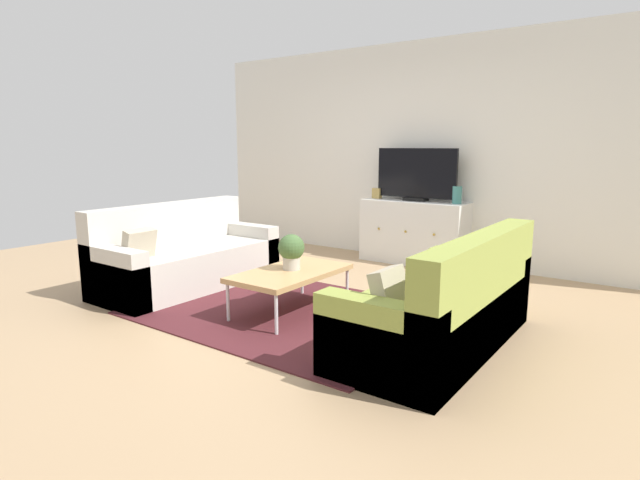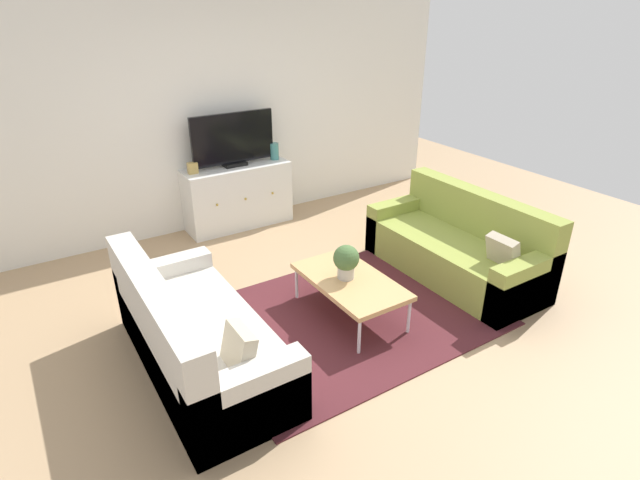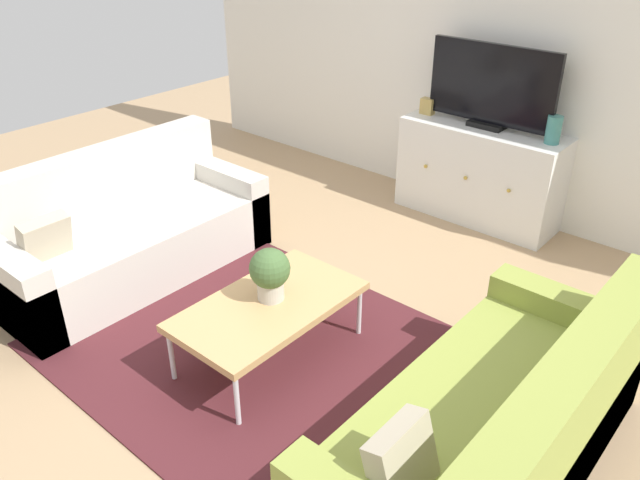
{
  "view_description": "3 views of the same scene",
  "coord_description": "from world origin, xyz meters",
  "px_view_note": "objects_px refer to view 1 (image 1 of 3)",
  "views": [
    {
      "loc": [
        2.76,
        -3.49,
        1.45
      ],
      "look_at": [
        0.0,
        0.33,
        0.58
      ],
      "focal_mm": 28.87,
      "sensor_mm": 36.0,
      "label": 1
    },
    {
      "loc": [
        -2.3,
        -3.27,
        2.63
      ],
      "look_at": [
        0.0,
        0.33,
        0.58
      ],
      "focal_mm": 28.51,
      "sensor_mm": 36.0,
      "label": 2
    },
    {
      "loc": [
        2.15,
        -2.16,
        2.39
      ],
      "look_at": [
        0.0,
        0.33,
        0.58
      ],
      "focal_mm": 35.54,
      "sensor_mm": 36.0,
      "label": 3
    }
  ],
  "objects_px": {
    "couch_right_side": "(447,311)",
    "mantel_clock": "(377,193)",
    "coffee_table": "(291,274)",
    "potted_plant": "(291,250)",
    "flat_screen_tv": "(416,175)",
    "glass_vase": "(457,195)",
    "tv_console": "(414,232)",
    "couch_left_side": "(183,259)"
  },
  "relations": [
    {
      "from": "glass_vase",
      "to": "potted_plant",
      "type": "bearing_deg",
      "value": -103.39
    },
    {
      "from": "couch_right_side",
      "to": "glass_vase",
      "type": "xyz_separation_m",
      "value": [
        -0.88,
        2.37,
        0.59
      ]
    },
    {
      "from": "coffee_table",
      "to": "flat_screen_tv",
      "type": "distance_m",
      "value": 2.54
    },
    {
      "from": "coffee_table",
      "to": "tv_console",
      "type": "relative_size",
      "value": 0.83
    },
    {
      "from": "flat_screen_tv",
      "to": "glass_vase",
      "type": "relative_size",
      "value": 5.02
    },
    {
      "from": "tv_console",
      "to": "mantel_clock",
      "type": "height_order",
      "value": "mantel_clock"
    },
    {
      "from": "tv_console",
      "to": "flat_screen_tv",
      "type": "bearing_deg",
      "value": 90.0
    },
    {
      "from": "coffee_table",
      "to": "potted_plant",
      "type": "distance_m",
      "value": 0.21
    },
    {
      "from": "couch_right_side",
      "to": "mantel_clock",
      "type": "height_order",
      "value": "mantel_clock"
    },
    {
      "from": "mantel_clock",
      "to": "flat_screen_tv",
      "type": "bearing_deg",
      "value": 2.15
    },
    {
      "from": "tv_console",
      "to": "glass_vase",
      "type": "distance_m",
      "value": 0.72
    },
    {
      "from": "couch_right_side",
      "to": "tv_console",
      "type": "distance_m",
      "value": 2.76
    },
    {
      "from": "potted_plant",
      "to": "mantel_clock",
      "type": "relative_size",
      "value": 2.39
    },
    {
      "from": "coffee_table",
      "to": "couch_left_side",
      "type": "bearing_deg",
      "value": 178.84
    },
    {
      "from": "couch_left_side",
      "to": "mantel_clock",
      "type": "distance_m",
      "value": 2.61
    },
    {
      "from": "couch_right_side",
      "to": "tv_console",
      "type": "relative_size",
      "value": 1.44
    },
    {
      "from": "potted_plant",
      "to": "tv_console",
      "type": "xyz_separation_m",
      "value": [
        0.03,
        2.36,
        -0.16
      ]
    },
    {
      "from": "couch_left_side",
      "to": "couch_right_side",
      "type": "relative_size",
      "value": 1.0
    },
    {
      "from": "couch_right_side",
      "to": "flat_screen_tv",
      "type": "xyz_separation_m",
      "value": [
        -1.41,
        2.39,
        0.81
      ]
    },
    {
      "from": "tv_console",
      "to": "glass_vase",
      "type": "xyz_separation_m",
      "value": [
        0.53,
        0.0,
        0.49
      ]
    },
    {
      "from": "coffee_table",
      "to": "glass_vase",
      "type": "bearing_deg",
      "value": 77.34
    },
    {
      "from": "couch_left_side",
      "to": "mantel_clock",
      "type": "height_order",
      "value": "mantel_clock"
    },
    {
      "from": "couch_right_side",
      "to": "flat_screen_tv",
      "type": "distance_m",
      "value": 2.89
    },
    {
      "from": "couch_right_side",
      "to": "mantel_clock",
      "type": "xyz_separation_m",
      "value": [
        -1.94,
        2.37,
        0.56
      ]
    },
    {
      "from": "glass_vase",
      "to": "mantel_clock",
      "type": "distance_m",
      "value": 1.07
    },
    {
      "from": "potted_plant",
      "to": "flat_screen_tv",
      "type": "xyz_separation_m",
      "value": [
        0.03,
        2.38,
        0.54
      ]
    },
    {
      "from": "couch_right_side",
      "to": "potted_plant",
      "type": "bearing_deg",
      "value": 179.58
    },
    {
      "from": "flat_screen_tv",
      "to": "potted_plant",
      "type": "bearing_deg",
      "value": -90.72
    },
    {
      "from": "flat_screen_tv",
      "to": "glass_vase",
      "type": "bearing_deg",
      "value": -2.15
    },
    {
      "from": "couch_right_side",
      "to": "glass_vase",
      "type": "height_order",
      "value": "glass_vase"
    },
    {
      "from": "coffee_table",
      "to": "tv_console",
      "type": "distance_m",
      "value": 2.4
    },
    {
      "from": "tv_console",
      "to": "mantel_clock",
      "type": "relative_size",
      "value": 10.04
    },
    {
      "from": "coffee_table",
      "to": "potted_plant",
      "type": "height_order",
      "value": "potted_plant"
    },
    {
      "from": "coffee_table",
      "to": "potted_plant",
      "type": "relative_size",
      "value": 3.46
    },
    {
      "from": "couch_right_side",
      "to": "mantel_clock",
      "type": "bearing_deg",
      "value": 129.26
    },
    {
      "from": "glass_vase",
      "to": "coffee_table",
      "type": "bearing_deg",
      "value": -102.66
    },
    {
      "from": "coffee_table",
      "to": "mantel_clock",
      "type": "distance_m",
      "value": 2.51
    },
    {
      "from": "potted_plant",
      "to": "couch_right_side",
      "type": "bearing_deg",
      "value": -0.42
    },
    {
      "from": "potted_plant",
      "to": "glass_vase",
      "type": "relative_size",
      "value": 1.52
    },
    {
      "from": "glass_vase",
      "to": "mantel_clock",
      "type": "relative_size",
      "value": 1.58
    },
    {
      "from": "couch_left_side",
      "to": "mantel_clock",
      "type": "relative_size",
      "value": 14.5
    },
    {
      "from": "coffee_table",
      "to": "mantel_clock",
      "type": "relative_size",
      "value": 8.29
    }
  ]
}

